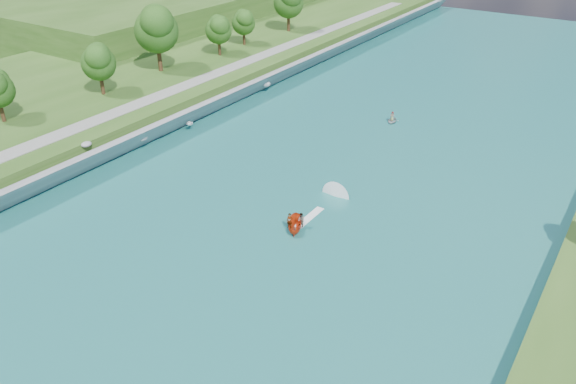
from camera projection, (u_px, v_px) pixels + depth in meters
The scene contains 7 objects.
ground at pixel (185, 290), 51.33m from camera, with size 260.00×260.00×0.00m, color #2D5119.
river_water at pixel (302, 199), 65.88m from camera, with size 55.00×240.00×0.10m, color #195B5F.
berm_west at pixel (36, 104), 89.14m from camera, with size 45.00×240.00×3.50m, color #2D5119.
riprap_bank at pixel (140, 139), 76.93m from camera, with size 4.05×236.00×4.10m.
riverside_path at pixel (109, 115), 79.83m from camera, with size 3.00×200.00×0.10m, color gray.
motorboat at pixel (305, 217), 61.18m from camera, with size 3.60×18.69×2.09m.
raft at pixel (392, 120), 86.53m from camera, with size 2.34×2.92×1.69m.
Camera 1 is at (30.16, -28.57, 32.83)m, focal length 35.00 mm.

